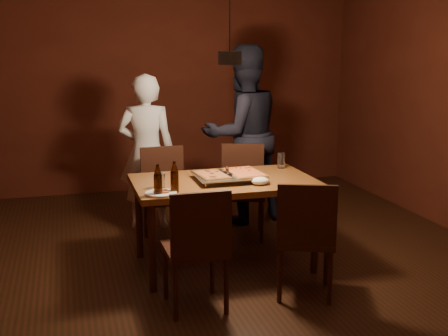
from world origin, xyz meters
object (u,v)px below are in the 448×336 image
object	(u,v)px
beer_bottle_b	(175,177)
diner_white	(147,152)
chair_far_right	(243,181)
dining_table	(224,188)
pizza_tray	(229,177)
chair_far_left	(165,185)
diner_dark	(242,135)
chair_near_right	(306,229)
beer_bottle_a	(158,180)
plate_slice	(161,193)
chair_near_left	(197,239)
pendant_lamp	(230,56)

from	to	relation	value
beer_bottle_b	diner_white	world-z (taller)	diner_white
chair_far_right	diner_white	world-z (taller)	diner_white
dining_table	pizza_tray	xyz separation A→B (m)	(0.03, -0.03, 0.10)
chair_far_left	pizza_tray	world-z (taller)	chair_far_left
diner_white	diner_dark	size ratio (longest dim) A/B	0.85
beer_bottle_b	diner_dark	size ratio (longest dim) A/B	0.13
chair_far_right	dining_table	bearing A→B (deg)	78.84
chair_far_right	pizza_tray	world-z (taller)	chair_far_right
chair_near_right	beer_bottle_b	size ratio (longest dim) A/B	2.28
chair_far_right	beer_bottle_a	world-z (taller)	beer_bottle_a
chair_far_left	chair_near_right	distance (m)	1.76
dining_table	plate_slice	xyz separation A→B (m)	(-0.58, -0.32, 0.08)
chair_far_right	beer_bottle_b	world-z (taller)	beer_bottle_b
beer_bottle_a	diner_dark	xyz separation A→B (m)	(1.15, 1.53, 0.06)
chair_far_right	chair_near_left	world-z (taller)	same
chair_near_right	plate_slice	distance (m)	1.10
chair_far_right	beer_bottle_b	size ratio (longest dim) A/B	2.20
beer_bottle_b	plate_slice	size ratio (longest dim) A/B	1.01
chair_near_left	diner_white	size ratio (longest dim) A/B	0.31
beer_bottle_a	diner_dark	world-z (taller)	diner_dark
diner_dark	pendant_lamp	xyz separation A→B (m)	(-0.55, -1.39, 0.83)
pendant_lamp	plate_slice	bearing A→B (deg)	-168.27
chair_far_left	beer_bottle_b	distance (m)	1.14
dining_table	chair_near_right	world-z (taller)	chair_near_right
chair_far_right	plate_slice	bearing A→B (deg)	64.56
beer_bottle_a	beer_bottle_b	xyz separation A→B (m)	(0.14, 0.05, 0.00)
beer_bottle_a	diner_white	bearing A→B (deg)	84.85
chair_far_right	diner_white	bearing A→B (deg)	-12.16
beer_bottle_a	pendant_lamp	size ratio (longest dim) A/B	0.22
pizza_tray	pendant_lamp	bearing A→B (deg)	-109.09
pizza_tray	diner_dark	bearing A→B (deg)	62.45
beer_bottle_a	plate_slice	world-z (taller)	beer_bottle_a
dining_table	chair_far_right	bearing A→B (deg)	61.37
dining_table	beer_bottle_b	world-z (taller)	beer_bottle_b
dining_table	diner_dark	bearing A→B (deg)	65.46
pendant_lamp	chair_far_right	bearing A→B (deg)	66.21
dining_table	diner_white	world-z (taller)	diner_white
plate_slice	pendant_lamp	bearing A→B (deg)	11.73
pizza_tray	diner_white	world-z (taller)	diner_white
chair_far_right	pendant_lamp	distance (m)	1.60
beer_bottle_b	diner_dark	world-z (taller)	diner_dark
dining_table	chair_far_left	world-z (taller)	chair_far_left
dining_table	chair_far_right	xyz separation A→B (m)	(0.40, 0.74, -0.14)
chair_near_left	diner_dark	bearing A→B (deg)	63.14
chair_near_right	pendant_lamp	world-z (taller)	pendant_lamp
chair_near_right	beer_bottle_b	xyz separation A→B (m)	(-0.86, 0.50, 0.33)
chair_far_left	chair_near_right	world-z (taller)	same
pendant_lamp	beer_bottle_a	bearing A→B (deg)	-166.75
chair_far_left	chair_far_right	world-z (taller)	same
chair_far_left	pizza_tray	size ratio (longest dim) A/B	0.88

